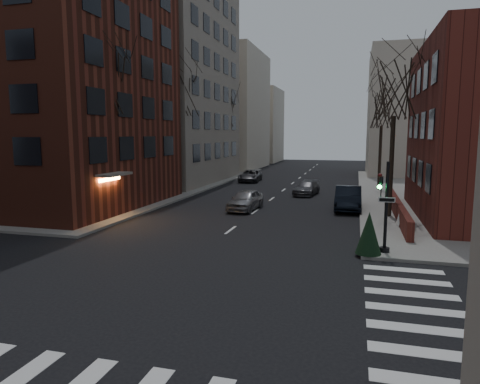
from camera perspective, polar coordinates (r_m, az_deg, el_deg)
name	(u,v)px	position (r m, az deg, el deg)	size (l,w,h in m)	color
ground	(114,318)	(13.49, -16.50, -15.85)	(160.00, 160.00, 0.00)	black
sidewalk_far_left	(32,181)	(54.18, -26.04, 1.37)	(44.00, 44.00, 0.15)	gray
building_left_brick	(43,83)	(35.09, -24.73, 13.04)	(15.00, 15.00, 18.00)	maroon
building_left_tan	(140,56)	(51.10, -13.21, 17.29)	(18.00, 18.00, 28.00)	gray
low_wall_right	(396,206)	(29.93, 20.10, -1.74)	(0.35, 16.00, 1.00)	maroon
building_distant_la	(217,111)	(69.04, -3.12, 10.75)	(14.00, 16.00, 18.00)	beige
building_distant_ra	(425,113)	(61.08, 23.42, 9.59)	(14.00, 14.00, 16.00)	beige
building_distant_lb	(254,126)	(84.78, 1.85, 8.83)	(10.00, 12.00, 14.00)	beige
traffic_signal	(384,213)	(19.78, 18.71, -2.64)	(0.76, 0.44, 4.00)	black
tree_left_a	(106,84)	(29.10, -17.47, 13.57)	(4.18, 4.18, 10.26)	#2D231C
tree_left_b	(181,94)	(39.76, -7.92, 12.82)	(4.40, 4.40, 10.80)	#2D231C
tree_left_c	(226,112)	(52.84, -1.83, 10.64)	(3.96, 3.96, 9.72)	#2D231C
tree_right_a	(395,90)	(28.66, 19.95, 12.68)	(3.96, 3.96, 9.72)	#2D231C
tree_right_b	(382,110)	(42.56, 18.40, 10.37)	(3.74, 3.74, 9.18)	#2D231C
streetlamp_near	(169,148)	(35.71, -9.42, 5.86)	(0.36, 0.36, 6.28)	black
streetlamp_far	(236,143)	(54.53, -0.59, 6.57)	(0.36, 0.36, 6.28)	black
parked_sedan	(348,198)	(31.15, 14.22, -0.81)	(1.77, 5.06, 1.67)	black
car_lane_silver	(246,200)	(30.20, 0.75, -1.05)	(1.71, 4.25, 1.45)	gray
car_lane_gray	(306,188)	(38.13, 8.86, 0.52)	(1.72, 4.22, 1.23)	#414146
car_lane_far	(250,176)	(48.37, 1.37, 2.18)	(2.20, 4.77, 1.33)	#3B3A3F
sandwich_board	(403,218)	(25.87, 20.92, -3.24)	(0.43, 0.60, 0.97)	silver
evergreen_shrub	(369,233)	(19.43, 16.80, -5.24)	(1.11, 1.11, 1.85)	black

